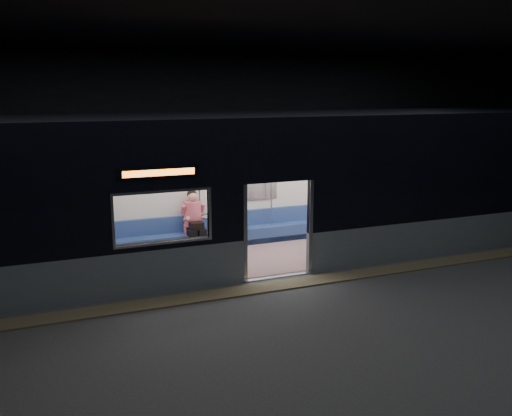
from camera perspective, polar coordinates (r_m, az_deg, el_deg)
station_floor at (r=10.67m, az=4.60°, el=-9.09°), size 24.00×14.00×0.01m
station_envelope at (r=9.92m, az=4.98°, el=11.02°), size 24.00×14.00×5.00m
tactile_strip at (r=11.12m, az=3.35°, el=-8.04°), size 22.80×0.50×0.03m
metro_car at (r=12.42m, az=-0.42°, el=2.93°), size 18.00×3.04×3.35m
passenger at (r=13.21m, az=-6.58°, el=-1.01°), size 0.46×0.77×1.48m
handbag at (r=13.01m, az=-6.28°, el=-1.84°), size 0.39×0.36×0.16m
transit_map at (r=13.91m, az=0.05°, el=2.43°), size 1.01×0.03×0.66m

